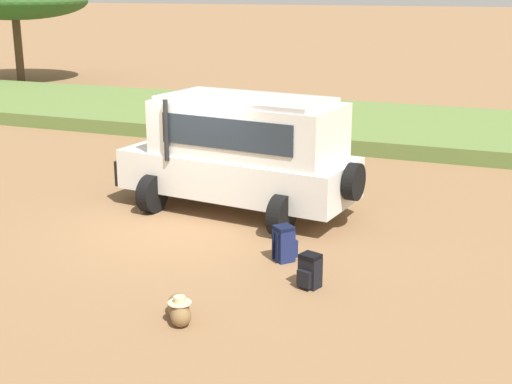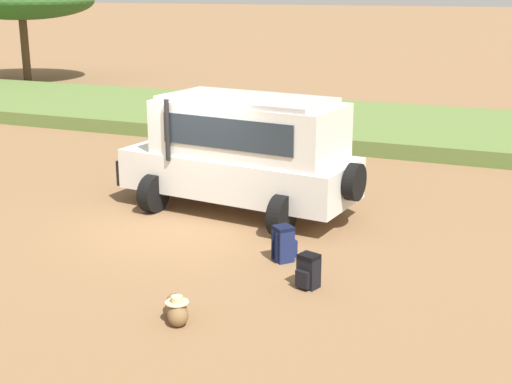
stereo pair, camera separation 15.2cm
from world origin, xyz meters
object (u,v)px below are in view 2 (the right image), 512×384
Objects in this scene: safari_vehicle at (243,151)px; duffel_bag_low_black_case at (177,309)px; backpack_beside_front_wheel at (284,244)px; backpack_cluster_center at (308,272)px; acacia_tree_far_left at (21,1)px.

safari_vehicle is 8.20× the size of duffel_bag_low_black_case.
backpack_cluster_center is (0.76, -0.92, -0.04)m from backpack_beside_front_wheel.
duffel_bag_low_black_case is (-0.63, -2.71, -0.15)m from backpack_beside_front_wheel.
duffel_bag_low_black_case is 0.09× the size of acacia_tree_far_left.
duffel_bag_low_black_case is (-1.38, -1.79, -0.11)m from backpack_cluster_center.
backpack_beside_front_wheel reaches higher than duffel_bag_low_black_case.
safari_vehicle reaches higher than duffel_bag_low_black_case.
backpack_cluster_center is 28.44m from acacia_tree_far_left.
backpack_cluster_center is 2.26m from duffel_bag_low_black_case.
backpack_beside_front_wheel is 2.78m from duffel_bag_low_black_case.
backpack_cluster_center is 0.83× the size of duffel_bag_low_black_case.
duffel_bag_low_black_case is at bearing -127.74° from backpack_cluster_center.
acacia_tree_far_left reaches higher than duffel_bag_low_black_case.
backpack_beside_front_wheel is at bearing 76.99° from duffel_bag_low_black_case.
backpack_beside_front_wheel is 1.14× the size of backpack_cluster_center.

